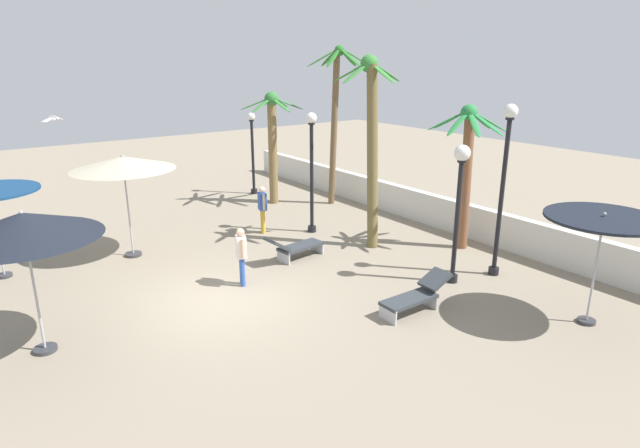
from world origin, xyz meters
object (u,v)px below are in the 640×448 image
at_px(patio_umbrella_0, 23,226).
at_px(palm_tree_3, 467,158).
at_px(palm_tree_2, 272,135).
at_px(guest_1, 262,205).
at_px(palm_tree_0, 372,135).
at_px(lamp_post_0, 459,194).
at_px(palm_tree_1, 336,109).
at_px(seagull_0, 53,119).
at_px(lamp_post_1, 504,175).
at_px(lamp_post_2, 253,149).
at_px(lounge_chair_0, 416,295).
at_px(patio_umbrella_3, 123,164).
at_px(lamp_post_3, 312,162).
at_px(guest_0, 241,251).
at_px(patio_umbrella_1, 603,223).
at_px(lounge_chair_1, 294,246).

bearing_deg(patio_umbrella_0, palm_tree_3, 85.67).
xyz_separation_m(palm_tree_2, guest_1, (3.06, -2.30, -1.79)).
height_order(palm_tree_0, lamp_post_0, palm_tree_0).
xyz_separation_m(lamp_post_0, guest_1, (-6.47, -1.96, -1.43)).
bearing_deg(palm_tree_0, palm_tree_3, 50.32).
distance_m(palm_tree_1, seagull_0, 9.72).
relative_size(lamp_post_1, guest_1, 2.85).
xyz_separation_m(palm_tree_3, lamp_post_2, (-9.70, -1.87, -0.82)).
distance_m(patio_umbrella_0, lamp_post_0, 9.65).
height_order(lamp_post_0, lamp_post_2, lamp_post_0).
height_order(lamp_post_2, lounge_chair_0, lamp_post_2).
xyz_separation_m(patio_umbrella_3, guest_1, (0.41, 4.23, -1.82)).
bearing_deg(lamp_post_3, palm_tree_3, 36.17).
xyz_separation_m(guest_0, seagull_0, (-7.10, -2.72, 2.87)).
bearing_deg(lamp_post_1, palm_tree_1, 173.95).
height_order(patio_umbrella_1, palm_tree_0, palm_tree_0).
bearing_deg(guest_0, lounge_chair_0, 34.79).
bearing_deg(palm_tree_2, lamp_post_1, 5.57).
bearing_deg(palm_tree_3, lamp_post_1, -26.67).
bearing_deg(lamp_post_2, seagull_0, -81.20).
height_order(palm_tree_1, lamp_post_2, palm_tree_1).
bearing_deg(patio_umbrella_3, guest_1, 84.50).
height_order(guest_0, guest_1, guest_1).
xyz_separation_m(lounge_chair_1, guest_0, (0.73, -2.09, 0.53)).
distance_m(palm_tree_3, lounge_chair_1, 5.74).
relative_size(palm_tree_2, lamp_post_2, 1.28).
bearing_deg(guest_1, lamp_post_2, 153.91).
bearing_deg(seagull_0, palm_tree_2, 85.28).
bearing_deg(lamp_post_3, patio_umbrella_0, -70.75).
height_order(patio_umbrella_3, guest_0, patio_umbrella_3).
height_order(patio_umbrella_0, lounge_chair_0, patio_umbrella_0).
xyz_separation_m(lounge_chair_0, seagull_0, (-10.78, -5.27, 3.39)).
relative_size(palm_tree_0, lounge_chair_0, 3.10).
bearing_deg(patio_umbrella_0, guest_0, 96.36).
xyz_separation_m(lamp_post_0, lamp_post_1, (0.33, 1.30, 0.38)).
bearing_deg(guest_1, lounge_chair_0, -0.34).
height_order(palm_tree_3, lounge_chair_1, palm_tree_3).
distance_m(patio_umbrella_3, palm_tree_2, 7.04).
bearing_deg(palm_tree_2, palm_tree_0, -2.14).
bearing_deg(palm_tree_1, guest_0, -54.47).
bearing_deg(guest_1, lamp_post_0, 16.82).
bearing_deg(lamp_post_2, lamp_post_3, -9.88).
distance_m(lamp_post_2, lamp_post_3, 5.87).
relative_size(palm_tree_2, guest_1, 2.76).
relative_size(patio_umbrella_0, palm_tree_1, 0.49).
bearing_deg(palm_tree_0, seagull_0, -132.18).
height_order(patio_umbrella_1, lounge_chair_0, patio_umbrella_1).
xyz_separation_m(patio_umbrella_0, palm_tree_0, (-0.94, 9.42, 0.79)).
bearing_deg(lamp_post_3, palm_tree_1, 129.77).
xyz_separation_m(patio_umbrella_3, lamp_post_3, (1.29, 5.61, -0.40)).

